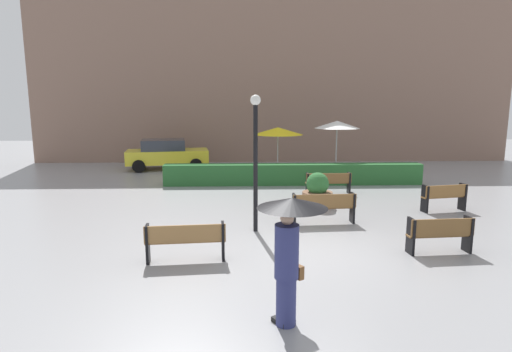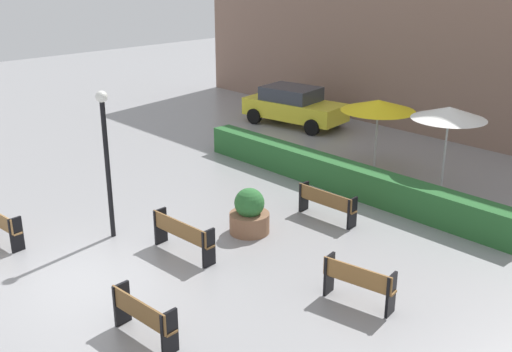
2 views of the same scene
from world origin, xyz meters
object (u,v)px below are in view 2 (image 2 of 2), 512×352
Objects in this scene: patio_umbrella_yellow at (378,105)px; bench_back_row at (326,202)px; bench_near_right at (143,315)px; bench_far_right at (358,281)px; planter_pot at (249,214)px; parked_car at (294,105)px; patio_umbrella_white at (449,113)px; bench_mid_center at (182,234)px; lamp_post at (106,149)px.

bench_back_row is at bearing -69.48° from patio_umbrella_yellow.
bench_near_right reaches higher than bench_back_row.
bench_near_right is at bearing -75.09° from patio_umbrella_yellow.
bench_far_right is 1.29× the size of planter_pot.
bench_far_right is (3.22, -2.77, 0.04)m from bench_back_row.
parked_car is (-7.29, 6.39, 0.33)m from bench_back_row.
patio_umbrella_white is (1.92, 5.87, 1.96)m from planter_pot.
planter_pot is at bearing -108.15° from patio_umbrella_white.
bench_far_right reaches higher than bench_near_right.
bench_near_right is 0.82× the size of bench_mid_center.
bench_near_right is 1.01× the size of bench_far_right.
patio_umbrella_yellow is (1.37, 8.96, -0.14)m from lamp_post.
bench_far_right reaches higher than bench_back_row.
lamp_post reaches higher than parked_car.
planter_pot reaches higher than bench_back_row.
planter_pot is at bearing 50.59° from lamp_post.
bench_far_right is 4.08m from planter_pot.
patio_umbrella_white is (-0.16, 10.40, 1.96)m from bench_near_right.
patio_umbrella_white reaches higher than bench_mid_center.
patio_umbrella_white reaches higher than parked_car.
patio_umbrella_white is (1.13, 3.83, 1.97)m from bench_back_row.
bench_back_row is 1.49× the size of planter_pot.
lamp_post is at bearing -115.70° from patio_umbrella_white.
lamp_post is at bearing -129.41° from planter_pot.
planter_pot is at bearing -82.71° from patio_umbrella_yellow.
parked_car is at bearing 111.32° from lamp_post.
bench_far_right is 7.18m from patio_umbrella_white.
patio_umbrella_white reaches higher than bench_far_right.
bench_far_right is 6.71m from lamp_post.
bench_far_right is at bearing -55.59° from patio_umbrella_yellow.
lamp_post is at bearing 156.12° from bench_near_right.
parked_car is (-5.69, 2.12, -1.32)m from patio_umbrella_yellow.
bench_mid_center reaches higher than bench_back_row.
lamp_post is (-2.17, -2.65, 1.78)m from planter_pot.
bench_far_right is (1.93, 3.81, 0.03)m from bench_near_right.
parked_car reaches higher than bench_mid_center.
parked_car is (-8.58, 12.96, 0.32)m from bench_near_right.
parked_car is at bearing 121.32° from bench_mid_center.
bench_mid_center is at bearing 18.47° from lamp_post.
lamp_post reaches higher than patio_umbrella_yellow.
patio_umbrella_yellow is 6.22m from parked_car.
patio_umbrella_white reaches higher than bench_near_right.
bench_far_right is 0.41× the size of lamp_post.
bench_far_right is 8.68m from patio_umbrella_yellow.
bench_back_row is 0.40× the size of parked_car.
bench_mid_center reaches higher than bench_far_right.
parked_car is (-4.32, 11.08, -1.47)m from lamp_post.
patio_umbrella_yellow is (-0.81, 6.31, 1.64)m from planter_pot.
planter_pot is 10.65m from parked_car.
parked_car is (-6.33, 10.41, 0.28)m from bench_mid_center.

